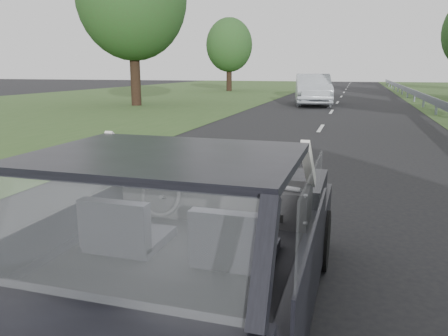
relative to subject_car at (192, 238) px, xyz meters
The scene contains 10 objects.
ground 0.72m from the subject_car, ahead, with size 140.00×140.00×0.00m, color black.
subject_car is the anchor object (origin of this frame).
dashboard 0.64m from the subject_car, 90.00° to the left, with size 1.58×0.45×0.30m, color black.
driver_seat 0.52m from the subject_car, 144.06° to the right, with size 0.50×0.72×0.42m, color black.
passenger_seat 0.52m from the subject_car, 35.94° to the right, with size 0.50×0.72×0.42m, color black.
steering_wheel 0.55m from the subject_car, 140.48° to the left, with size 0.36×0.36×0.04m, color black.
cat 0.76m from the subject_car, 70.22° to the left, with size 0.63×0.20×0.28m, color slate.
other_car 21.94m from the subject_car, 93.32° to the left, with size 2.03×5.15×1.69m, color #B5BDC6.
tree_5 21.77m from the subject_car, 119.06° to the left, with size 5.76×5.76×8.73m, color #245721, non-canonical shape.
tree_6 37.20m from the subject_car, 105.76° to the left, with size 4.09×4.09×6.20m, color #245721, non-canonical shape.
Camera 1 is at (1.11, -2.83, 1.95)m, focal length 35.00 mm.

